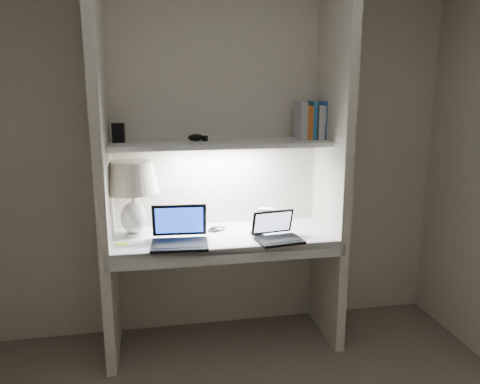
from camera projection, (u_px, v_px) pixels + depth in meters
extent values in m
cube|color=beige|center=(217.00, 155.00, 3.20)|extent=(3.20, 0.01, 2.50)
cube|color=beige|center=(103.00, 165.00, 2.81)|extent=(0.06, 0.55, 2.50)
cube|color=beige|center=(333.00, 158.00, 3.07)|extent=(0.06, 0.55, 2.50)
cube|color=white|center=(223.00, 237.00, 3.05)|extent=(1.40, 0.55, 0.04)
cube|color=silver|center=(230.00, 255.00, 2.81)|extent=(1.46, 0.03, 0.10)
cube|color=silver|center=(221.00, 144.00, 3.01)|extent=(1.40, 0.36, 0.03)
cube|color=white|center=(221.00, 147.00, 3.01)|extent=(0.60, 0.04, 0.02)
cylinder|color=white|center=(135.00, 234.00, 3.01)|extent=(0.12, 0.12, 0.02)
ellipsoid|color=white|center=(134.00, 218.00, 2.99)|extent=(0.17, 0.17, 0.21)
cylinder|color=white|center=(133.00, 199.00, 2.96)|extent=(0.03, 0.03, 0.09)
sphere|color=#FFD899|center=(132.00, 185.00, 2.94)|extent=(0.05, 0.05, 0.05)
cube|color=black|center=(180.00, 245.00, 2.82)|extent=(0.35, 0.26, 0.02)
cube|color=black|center=(180.00, 243.00, 2.81)|extent=(0.30, 0.18, 0.00)
cube|color=black|center=(179.00, 220.00, 2.93)|extent=(0.34, 0.08, 0.21)
cube|color=blue|center=(179.00, 220.00, 2.92)|extent=(0.30, 0.07, 0.17)
cube|color=black|center=(280.00, 240.00, 2.90)|extent=(0.30, 0.23, 0.02)
cube|color=black|center=(280.00, 239.00, 2.90)|extent=(0.25, 0.17, 0.00)
cube|color=black|center=(272.00, 222.00, 2.99)|extent=(0.28, 0.09, 0.16)
cube|color=silver|center=(273.00, 222.00, 2.98)|extent=(0.24, 0.08, 0.13)
cube|color=silver|center=(265.00, 218.00, 3.15)|extent=(0.12, 0.09, 0.14)
ellipsoid|color=black|center=(257.00, 232.00, 3.03)|extent=(0.09, 0.06, 0.03)
torus|color=black|center=(218.00, 229.00, 3.14)|extent=(0.13, 0.13, 0.01)
cube|color=#E8FB35|center=(122.00, 244.00, 2.85)|extent=(0.08, 0.08, 0.00)
cube|color=silver|center=(329.00, 122.00, 3.15)|extent=(0.04, 0.17, 0.22)
cube|color=#2856A3|center=(324.00, 120.00, 3.14)|extent=(0.05, 0.17, 0.25)
cube|color=beige|center=(318.00, 122.00, 3.13)|extent=(0.05, 0.17, 0.22)
cube|color=teal|center=(311.00, 120.00, 3.12)|extent=(0.03, 0.17, 0.25)
cube|color=#BC591A|center=(306.00, 122.00, 3.12)|extent=(0.04, 0.17, 0.22)
cube|color=#A7A8AC|center=(301.00, 120.00, 3.11)|extent=(0.05, 0.17, 0.25)
cube|color=black|center=(118.00, 133.00, 2.94)|extent=(0.08, 0.06, 0.12)
ellipsoid|color=black|center=(196.00, 137.00, 3.01)|extent=(0.13, 0.12, 0.05)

